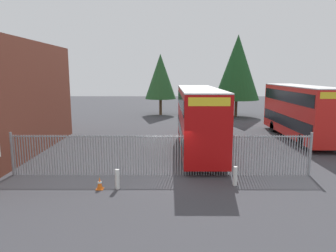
{
  "coord_description": "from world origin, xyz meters",
  "views": [
    {
      "loc": [
        0.1,
        -15.86,
        5.4
      ],
      "look_at": [
        0.0,
        4.0,
        2.0
      ],
      "focal_mm": 32.88,
      "sensor_mm": 36.0,
      "label": 1
    }
  ],
  "objects_px": {
    "double_decker_bus_behind_fence_left": "(300,110)",
    "bollard_near_left": "(117,179)",
    "traffic_cone_by_gate": "(100,183)",
    "bollard_center_front": "(235,176)",
    "double_decker_bus_near_gate": "(199,118)"
  },
  "relations": [
    {
      "from": "double_decker_bus_near_gate",
      "to": "traffic_cone_by_gate",
      "type": "bearing_deg",
      "value": -127.07
    },
    {
      "from": "bollard_center_front",
      "to": "traffic_cone_by_gate",
      "type": "height_order",
      "value": "bollard_center_front"
    },
    {
      "from": "bollard_near_left",
      "to": "traffic_cone_by_gate",
      "type": "relative_size",
      "value": 1.61
    },
    {
      "from": "double_decker_bus_near_gate",
      "to": "double_decker_bus_behind_fence_left",
      "type": "relative_size",
      "value": 1.0
    },
    {
      "from": "traffic_cone_by_gate",
      "to": "double_decker_bus_behind_fence_left",
      "type": "bearing_deg",
      "value": 39.28
    },
    {
      "from": "bollard_near_left",
      "to": "traffic_cone_by_gate",
      "type": "xyz_separation_m",
      "value": [
        -0.83,
        -0.06,
        -0.19
      ]
    },
    {
      "from": "bollard_center_front",
      "to": "traffic_cone_by_gate",
      "type": "distance_m",
      "value": 6.52
    },
    {
      "from": "bollard_near_left",
      "to": "double_decker_bus_behind_fence_left",
      "type": "bearing_deg",
      "value": 40.84
    },
    {
      "from": "double_decker_bus_behind_fence_left",
      "to": "bollard_near_left",
      "type": "bearing_deg",
      "value": -139.16
    },
    {
      "from": "double_decker_bus_behind_fence_left",
      "to": "bollard_near_left",
      "type": "height_order",
      "value": "double_decker_bus_behind_fence_left"
    },
    {
      "from": "bollard_center_front",
      "to": "traffic_cone_by_gate",
      "type": "xyz_separation_m",
      "value": [
        -6.5,
        -0.54,
        -0.19
      ]
    },
    {
      "from": "bollard_center_front",
      "to": "bollard_near_left",
      "type": "bearing_deg",
      "value": -175.17
    },
    {
      "from": "double_decker_bus_near_gate",
      "to": "bollard_center_front",
      "type": "height_order",
      "value": "double_decker_bus_near_gate"
    },
    {
      "from": "double_decker_bus_near_gate",
      "to": "bollard_center_front",
      "type": "relative_size",
      "value": 11.38
    },
    {
      "from": "bollard_center_front",
      "to": "double_decker_bus_behind_fence_left",
      "type": "bearing_deg",
      "value": 55.37
    }
  ]
}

